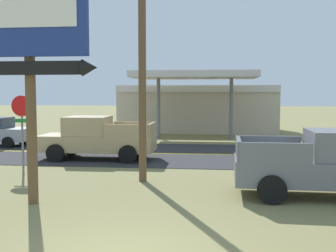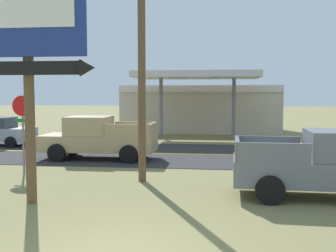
% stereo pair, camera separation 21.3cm
% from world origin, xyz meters
% --- Properties ---
extents(road_asphalt, '(140.00, 8.00, 0.02)m').
position_xyz_m(road_asphalt, '(0.00, 13.00, 0.01)').
color(road_asphalt, '#2B2B2D').
rests_on(road_asphalt, ground).
extents(road_centre_line, '(126.00, 0.20, 0.01)m').
position_xyz_m(road_centre_line, '(0.00, 13.00, 0.02)').
color(road_centre_line, gold).
rests_on(road_centre_line, road_asphalt).
extents(motel_sign, '(3.60, 0.54, 6.48)m').
position_xyz_m(motel_sign, '(-3.15, 3.29, 4.49)').
color(motel_sign, brown).
rests_on(motel_sign, ground).
extents(stop_sign, '(0.80, 0.08, 2.95)m').
position_xyz_m(stop_sign, '(-5.44, 7.43, 2.03)').
color(stop_sign, slate).
rests_on(stop_sign, ground).
extents(utility_pole, '(2.17, 0.26, 8.24)m').
position_xyz_m(utility_pole, '(-0.71, 6.56, 4.45)').
color(utility_pole, brown).
rests_on(utility_pole, ground).
extents(gas_station, '(12.00, 11.50, 4.40)m').
position_xyz_m(gas_station, '(0.40, 25.68, 1.94)').
color(gas_station, beige).
rests_on(gas_station, ground).
extents(pickup_grey_parked_on_lawn, '(5.25, 2.35, 1.96)m').
position_xyz_m(pickup_grey_parked_on_lawn, '(5.00, 5.01, 0.96)').
color(pickup_grey_parked_on_lawn, slate).
rests_on(pickup_grey_parked_on_lawn, ground).
extents(pickup_tan_on_road, '(5.20, 2.24, 1.96)m').
position_xyz_m(pickup_tan_on_road, '(-3.64, 11.00, 0.96)').
color(pickup_tan_on_road, tan).
rests_on(pickup_tan_on_road, ground).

